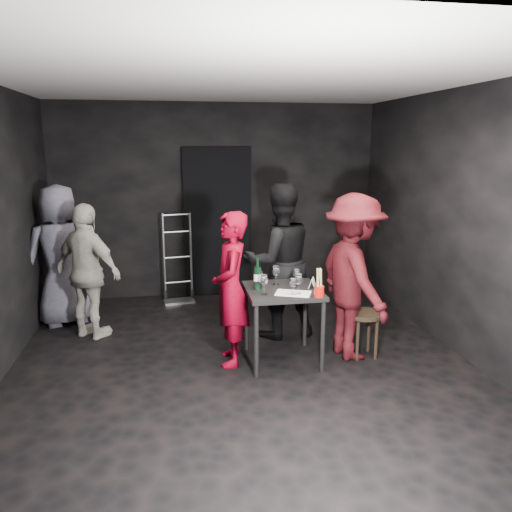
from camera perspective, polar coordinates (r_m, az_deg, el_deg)
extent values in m
cube|color=black|center=(5.06, -1.53, -12.36)|extent=(4.50, 5.00, 0.02)
cube|color=silver|center=(4.61, -1.74, 19.66)|extent=(4.50, 5.00, 0.02)
cube|color=black|center=(7.11, -4.49, 6.28)|extent=(4.50, 0.04, 2.70)
cube|color=black|center=(2.27, 7.34, -7.78)|extent=(4.50, 0.04, 2.70)
cube|color=black|center=(5.43, 22.61, 3.36)|extent=(0.04, 5.00, 2.70)
cube|color=black|center=(7.09, -4.40, 3.82)|extent=(0.95, 0.10, 2.10)
cube|color=#B7B7B2|center=(7.17, 2.37, 7.17)|extent=(0.12, 0.06, 0.12)
cube|color=#B7B7B2|center=(7.22, 3.92, 6.79)|extent=(0.10, 0.06, 0.14)
cylinder|color=#B2B2B7|center=(6.97, -10.45, -0.19)|extent=(0.03, 0.03, 1.22)
cylinder|color=#B2B2B7|center=(6.97, -7.44, -0.08)|extent=(0.03, 0.03, 1.22)
cube|color=#B2B2B7|center=(7.00, -8.76, -5.12)|extent=(0.41, 0.22, 0.03)
cylinder|color=black|center=(7.13, -10.28, -4.30)|extent=(0.04, 0.16, 0.16)
cylinder|color=black|center=(7.13, -7.33, -4.19)|extent=(0.04, 0.16, 0.16)
cube|color=black|center=(4.91, 3.08, -4.00)|extent=(0.72, 0.72, 0.04)
cylinder|color=black|center=(4.69, 0.03, -9.71)|extent=(0.04, 0.04, 0.71)
cylinder|color=black|center=(4.83, 7.63, -9.14)|extent=(0.04, 0.04, 0.71)
cylinder|color=black|center=(5.27, -1.16, -7.09)|extent=(0.04, 0.04, 0.71)
cylinder|color=black|center=(5.40, 5.62, -6.67)|extent=(0.04, 0.04, 0.71)
cylinder|color=#361E16|center=(5.22, 12.28, -6.52)|extent=(0.37, 0.37, 0.04)
cylinder|color=#361E16|center=(5.42, 12.75, -8.55)|extent=(0.04, 0.04, 0.41)
cylinder|color=#361E16|center=(5.35, 10.76, -8.74)|extent=(0.04, 0.04, 0.41)
cylinder|color=#361E16|center=(5.18, 11.53, -9.52)|extent=(0.04, 0.04, 0.41)
cylinder|color=#361E16|center=(5.25, 13.57, -9.30)|extent=(0.04, 0.04, 0.41)
imported|color=maroon|center=(4.87, -2.89, -3.68)|extent=(0.41, 0.59, 1.54)
imported|color=black|center=(5.53, 2.66, 0.70)|extent=(1.03, 0.66, 1.99)
imported|color=#3F0B10|center=(5.07, 11.11, -1.32)|extent=(0.74, 1.28, 1.87)
imported|color=beige|center=(5.81, -18.63, -1.64)|extent=(0.98, 0.89, 1.54)
imported|color=#565463|center=(6.33, -21.40, 1.00)|extent=(1.06, 0.82, 1.91)
cube|color=white|center=(4.77, 4.26, -4.27)|extent=(0.39, 0.33, 0.00)
cylinder|color=black|center=(4.87, 0.18, -2.56)|extent=(0.07, 0.07, 0.22)
cylinder|color=black|center=(4.83, 0.18, -0.79)|extent=(0.03, 0.03, 0.09)
cylinder|color=white|center=(4.86, 0.18, -2.45)|extent=(0.07, 0.07, 0.07)
cylinder|color=red|center=(4.68, 7.21, -4.04)|extent=(0.09, 0.09, 0.10)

